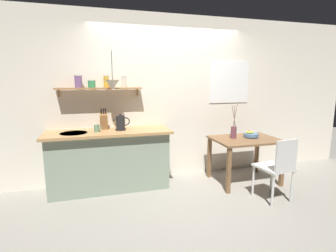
# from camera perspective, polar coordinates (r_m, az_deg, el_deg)

# --- Properties ---
(ground_plane) EXTENTS (14.00, 14.00, 0.00)m
(ground_plane) POSITION_cam_1_polar(r_m,az_deg,el_deg) (4.05, 2.40, -13.89)
(ground_plane) COLOR gray
(back_wall) EXTENTS (6.80, 0.11, 2.70)m
(back_wall) POSITION_cam_1_polar(r_m,az_deg,el_deg) (4.39, 2.41, 6.25)
(back_wall) COLOR silver
(back_wall) RESTS_ON ground_plane
(kitchen_counter) EXTENTS (1.83, 0.63, 0.91)m
(kitchen_counter) POSITION_cam_1_polar(r_m,az_deg,el_deg) (4.01, -12.85, -7.33)
(kitchen_counter) COLOR gray
(kitchen_counter) RESTS_ON ground_plane
(wall_shelf) EXTENTS (1.26, 0.20, 0.31)m
(wall_shelf) POSITION_cam_1_polar(r_m,az_deg,el_deg) (4.00, -15.78, 8.76)
(wall_shelf) COLOR #9E6B3D
(dining_table) EXTENTS (1.04, 0.76, 0.73)m
(dining_table) POSITION_cam_1_polar(r_m,az_deg,el_deg) (4.33, 16.82, -4.07)
(dining_table) COLOR brown
(dining_table) RESTS_ON ground_plane
(dining_chair_near) EXTENTS (0.45, 0.48, 0.90)m
(dining_chair_near) POSITION_cam_1_polar(r_m,az_deg,el_deg) (3.80, 23.31, -8.17)
(dining_chair_near) COLOR silver
(dining_chair_near) RESTS_ON ground_plane
(fruit_bowl) EXTENTS (0.24, 0.24, 0.12)m
(fruit_bowl) POSITION_cam_1_polar(r_m,az_deg,el_deg) (4.40, 18.00, -1.83)
(fruit_bowl) COLOR #51759E
(fruit_bowl) RESTS_ON dining_table
(twig_vase) EXTENTS (0.10, 0.09, 0.55)m
(twig_vase) POSITION_cam_1_polar(r_m,az_deg,el_deg) (4.24, 14.43, -1.24)
(twig_vase) COLOR brown
(twig_vase) RESTS_ON dining_table
(electric_kettle) EXTENTS (0.24, 0.16, 0.24)m
(electric_kettle) POSITION_cam_1_polar(r_m,az_deg,el_deg) (3.89, -10.50, 0.68)
(electric_kettle) COLOR black
(electric_kettle) RESTS_ON kitchen_counter
(knife_block) EXTENTS (0.11, 0.17, 0.32)m
(knife_block) POSITION_cam_1_polar(r_m,az_deg,el_deg) (4.00, -14.15, 1.08)
(knife_block) COLOR #9E6B3D
(knife_block) RESTS_ON kitchen_counter
(coffee_mug_by_sink) EXTENTS (0.12, 0.08, 0.11)m
(coffee_mug_by_sink) POSITION_cam_1_polar(r_m,az_deg,el_deg) (3.84, -15.56, -0.48)
(coffee_mug_by_sink) COLOR slate
(coffee_mug_by_sink) RESTS_ON kitchen_counter
(pendant_lamp) EXTENTS (0.21, 0.21, 0.54)m
(pendant_lamp) POSITION_cam_1_polar(r_m,az_deg,el_deg) (3.79, -12.27, 9.03)
(pendant_lamp) COLOR black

